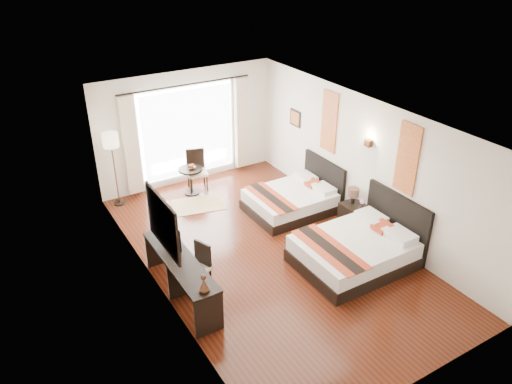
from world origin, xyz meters
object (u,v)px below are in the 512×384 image
fruit_bowl (192,168)px  window_chair (197,178)px  console_desk (181,278)px  floor_lamp (111,145)px  desk_chair (198,275)px  bed_near (357,249)px  side_table (191,181)px  bed_far (293,199)px  table_lamp (353,194)px  nightstand (354,217)px  vase (362,209)px  television (167,233)px

fruit_bowl → window_chair: 0.44m
console_desk → floor_lamp: size_ratio=1.26×
desk_chair → console_desk: bearing=-10.6°
bed_near → side_table: 4.47m
bed_near → fruit_bowl: bed_near is taller
bed_far → table_lamp: bed_far is taller
bed_near → desk_chair: 3.03m
side_table → nightstand: bearing=-54.4°
desk_chair → side_table: (1.38, 3.31, 0.07)m
desk_chair → floor_lamp: (-0.28, 3.70, 1.22)m
vase → console_desk: console_desk is taller
console_desk → side_table: 3.78m
floor_lamp → fruit_bowl: (1.68, -0.41, -0.80)m
bed_far → nightstand: 1.45m
vase → fruit_bowl: fruit_bowl is taller
vase → fruit_bowl: bearing=124.0°
floor_lamp → nightstand: bearing=-42.3°
table_lamp → vase: 0.38m
television → floor_lamp: size_ratio=0.42×
table_lamp → bed_near: bearing=-126.0°
console_desk → fruit_bowl: size_ratio=11.05×
television → desk_chair: size_ratio=0.85×
bed_far → floor_lamp: floor_lamp is taller
floor_lamp → window_chair: bearing=-8.6°
console_desk → side_table: (1.71, 3.37, -0.05)m
television → desk_chair: television is taller
television → fruit_bowl: size_ratio=3.67×
bed_near → fruit_bowl: size_ratio=10.71×
side_table → window_chair: size_ratio=0.65×
desk_chair → fruit_bowl: desk_chair is taller
window_chair → console_desk: bearing=-13.2°
television → fruit_bowl: bearing=-33.5°
desk_chair → fruit_bowl: 3.60m
console_desk → floor_lamp: 3.92m
bed_far → television: size_ratio=2.58×
console_desk → desk_chair: size_ratio=2.56×
vase → television: television is taller
bed_near → desk_chair: bed_near is taller
bed_far → window_chair: 2.48m
television → side_table: size_ratio=1.11×
table_lamp → floor_lamp: 5.33m
console_desk → television: bearing=87.9°
table_lamp → window_chair: bearing=123.7°
floor_lamp → table_lamp: bearing=-41.0°
vase → floor_lamp: 5.56m
bed_near → vase: (0.79, 0.80, 0.25)m
vase → desk_chair: 3.70m
bed_near → table_lamp: bearing=54.0°
bed_near → table_lamp: 1.46m
television → vase: bearing=-100.1°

